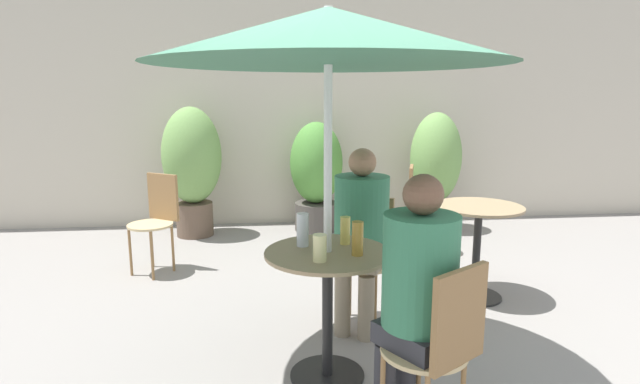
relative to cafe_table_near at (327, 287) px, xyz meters
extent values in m
plane|color=gray|center=(0.22, -0.11, -0.54)|extent=(20.00, 20.00, 0.00)
cube|color=beige|center=(0.22, 3.56, 0.96)|extent=(10.00, 0.06, 3.00)
cylinder|color=black|center=(0.00, 0.00, -0.53)|extent=(0.42, 0.42, 0.01)
cylinder|color=black|center=(0.00, 0.00, -0.17)|extent=(0.06, 0.06, 0.71)
cylinder|color=#997F5B|center=(0.00, 0.00, 0.19)|extent=(0.69, 0.69, 0.02)
cylinder|color=black|center=(1.29, 1.01, -0.53)|extent=(0.42, 0.42, 0.01)
cylinder|color=black|center=(1.29, 1.01, -0.17)|extent=(0.06, 0.06, 0.71)
cylinder|color=#997F5B|center=(1.29, 1.01, 0.19)|extent=(0.67, 0.67, 0.02)
cylinder|color=tan|center=(0.37, -0.57, -0.09)|extent=(0.39, 0.39, 0.02)
cylinder|color=olive|center=(0.41, -0.40, -0.32)|extent=(0.02, 0.02, 0.44)
cube|color=olive|center=(0.46, -0.72, 0.13)|extent=(0.30, 0.21, 0.42)
cylinder|color=tan|center=(0.31, 0.60, -0.09)|extent=(0.39, 0.39, 0.02)
cylinder|color=olive|center=(0.48, 0.66, -0.32)|extent=(0.02, 0.02, 0.44)
cylinder|color=olive|center=(0.26, 0.78, -0.32)|extent=(0.02, 0.02, 0.44)
cylinder|color=olive|center=(0.37, 0.43, -0.32)|extent=(0.02, 0.02, 0.44)
cylinder|color=olive|center=(0.14, 0.55, -0.32)|extent=(0.02, 0.02, 0.44)
cube|color=olive|center=(0.39, 0.76, 0.13)|extent=(0.31, 0.18, 0.42)
cylinder|color=tan|center=(1.27, 2.16, -0.09)|extent=(0.39, 0.39, 0.02)
cylinder|color=olive|center=(1.19, 2.32, -0.32)|extent=(0.02, 0.02, 0.44)
cylinder|color=olive|center=(1.11, 2.08, -0.32)|extent=(0.02, 0.02, 0.44)
cylinder|color=olive|center=(1.43, 2.24, -0.32)|extent=(0.02, 0.02, 0.44)
cylinder|color=olive|center=(1.35, 2.00, -0.32)|extent=(0.02, 0.02, 0.44)
cube|color=olive|center=(1.10, 2.21, 0.13)|extent=(0.13, 0.33, 0.42)
cylinder|color=tan|center=(-1.36, 1.82, -0.09)|extent=(0.39, 0.39, 0.02)
cylinder|color=olive|center=(-1.18, 1.86, -0.32)|extent=(0.02, 0.02, 0.44)
cylinder|color=olive|center=(-1.40, 2.00, -0.32)|extent=(0.02, 0.02, 0.44)
cylinder|color=olive|center=(-1.32, 1.64, -0.32)|extent=(0.02, 0.02, 0.44)
cylinder|color=olive|center=(-1.54, 1.78, -0.32)|extent=(0.02, 0.02, 0.44)
cube|color=olive|center=(-1.27, 1.97, 0.13)|extent=(0.30, 0.20, 0.42)
cylinder|color=#2D2D33|center=(0.34, -0.39, -0.32)|extent=(0.10, 0.10, 0.43)
cube|color=#2D2D33|center=(0.35, -0.54, -0.03)|extent=(0.41, 0.42, 0.10)
cylinder|color=#337551|center=(0.35, -0.54, 0.28)|extent=(0.33, 0.33, 0.51)
sphere|color=brown|center=(0.35, -0.54, 0.62)|extent=(0.18, 0.18, 0.18)
cylinder|color=gray|center=(0.16, 0.49, -0.32)|extent=(0.11, 0.11, 0.43)
cylinder|color=gray|center=(0.30, 0.41, -0.32)|extent=(0.11, 0.11, 0.43)
cube|color=gray|center=(0.29, 0.57, -0.03)|extent=(0.43, 0.44, 0.11)
cylinder|color=#337551|center=(0.29, 0.57, 0.27)|extent=(0.36, 0.36, 0.49)
sphere|color=#9E7051|center=(0.29, 0.57, 0.61)|extent=(0.18, 0.18, 0.18)
cylinder|color=silver|center=(-0.13, 0.11, 0.30)|extent=(0.07, 0.07, 0.19)
cylinder|color=beige|center=(-0.06, -0.16, 0.27)|extent=(0.07, 0.07, 0.14)
cylinder|color=#B28433|center=(0.15, -0.08, 0.30)|extent=(0.06, 0.06, 0.18)
cylinder|color=#DBC65B|center=(0.11, 0.12, 0.28)|extent=(0.06, 0.06, 0.16)
cylinder|color=brown|center=(-1.16, 3.05, -0.35)|extent=(0.41, 0.41, 0.38)
ellipsoid|color=#709E51|center=(-1.16, 3.05, 0.38)|extent=(0.65, 0.65, 1.07)
cylinder|color=#47423D|center=(0.24, 3.15, -0.37)|extent=(0.51, 0.51, 0.33)
ellipsoid|color=#4C8938|center=(0.24, 3.15, 0.26)|extent=(0.61, 0.61, 0.95)
cylinder|color=brown|center=(1.62, 3.01, -0.37)|extent=(0.51, 0.51, 0.33)
ellipsoid|color=#709E51|center=(1.62, 3.01, 0.32)|extent=(0.59, 0.59, 1.05)
cylinder|color=silver|center=(0.00, 0.00, 0.47)|extent=(0.04, 0.04, 2.00)
cone|color=#33664C|center=(0.00, 0.00, 1.33)|extent=(1.84, 1.84, 0.28)
camera|label=1|loc=(-0.31, -2.57, 1.04)|focal=28.00mm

